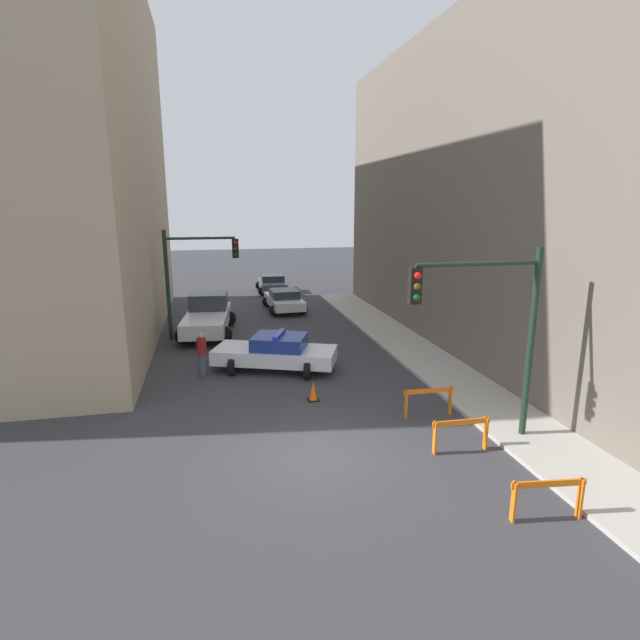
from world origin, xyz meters
TOP-DOWN VIEW (x-y plane):
  - ground_plane at (0.00, 0.00)m, footprint 120.00×120.00m
  - sidewalk_right at (6.20, 0.00)m, footprint 2.40×44.00m
  - building_right at (13.40, 8.00)m, footprint 12.00×28.00m
  - traffic_light_near at (4.73, -0.21)m, footprint 3.64×0.35m
  - traffic_light_far at (-3.30, 12.53)m, footprint 3.44×0.35m
  - police_car at (-0.06, 7.05)m, footprint 5.05×3.43m
  - white_truck at (-2.66, 13.40)m, footprint 3.00×5.58m
  - parked_car_near at (1.88, 17.96)m, footprint 2.41×4.38m
  - parked_car_mid at (1.96, 24.46)m, footprint 2.34×4.34m
  - pedestrian_crossing at (-2.87, 7.08)m, footprint 0.50×0.50m
  - barrier_front at (4.14, -3.64)m, footprint 1.59×0.34m
  - barrier_mid at (3.81, -0.58)m, footprint 1.60×0.20m
  - barrier_back at (3.92, 1.67)m, footprint 1.60×0.20m
  - traffic_cone at (0.74, 3.68)m, footprint 0.36×0.36m

SIDE VIEW (x-z plane):
  - ground_plane at x=0.00m, z-range 0.00..0.00m
  - sidewalk_right at x=6.20m, z-range 0.00..0.12m
  - traffic_cone at x=0.74m, z-range -0.01..0.65m
  - barrier_front at x=4.14m, z-range 0.17..1.07m
  - barrier_mid at x=3.81m, z-range 0.17..1.07m
  - barrier_back at x=3.92m, z-range 0.17..1.07m
  - parked_car_near at x=1.88m, z-range 0.02..1.33m
  - parked_car_mid at x=1.96m, z-range 0.02..1.33m
  - police_car at x=-0.06m, z-range -0.04..1.48m
  - pedestrian_crossing at x=-2.87m, z-range 0.03..1.69m
  - white_truck at x=-2.66m, z-range -0.04..1.86m
  - traffic_light_far at x=-3.30m, z-range 0.80..6.00m
  - traffic_light_near at x=4.73m, z-range 0.93..6.13m
  - building_right at x=13.40m, z-range 0.00..13.98m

